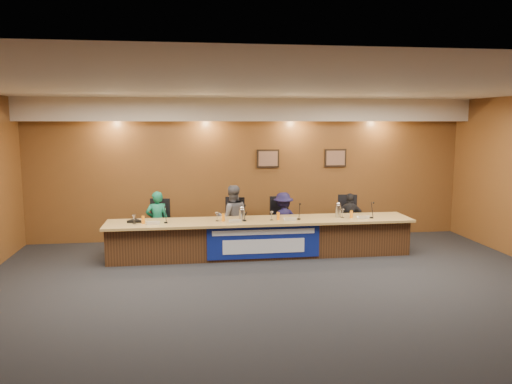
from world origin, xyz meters
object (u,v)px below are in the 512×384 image
Objects in this scene: panelist_b at (232,217)px; office_chair_d at (349,223)px; speakerphone at (135,221)px; banner at (264,242)px; panelist_d at (350,219)px; office_chair_c at (282,225)px; office_chair_b at (232,226)px; carafe_mid at (242,215)px; dais_body at (261,239)px; panelist_a at (157,222)px; carafe_right at (338,211)px; office_chair_a at (158,228)px; panelist_c at (283,220)px.

office_chair_d is at bearing 179.66° from panelist_b.
banner is at bearing -10.40° from speakerphone.
office_chair_c is (-1.49, 0.10, -0.10)m from panelist_d.
carafe_mid is at bearing -56.35° from office_chair_b.
office_chair_b is at bearing 18.37° from speakerphone.
office_chair_b is at bearing 100.37° from carafe_mid.
panelist_b reaches higher than speakerphone.
panelist_a reaches higher than dais_body.
office_chair_a is at bearing 169.27° from carafe_right.
panelist_b is at bearing 173.71° from panelist_a.
panelist_a is at bearing 21.59° from panelist_d.
dais_body is 0.64m from carafe_mid.
panelist_a is 1.56m from panelist_b.
carafe_mid is (0.14, -0.75, 0.38)m from office_chair_b.
dais_body is at bearing 157.81° from panelist_a.
dais_body is 18.75× the size of speakerphone.
office_chair_c is at bearing 37.98° from carafe_mid.
panelist_c is 2.66m from office_chair_a.
office_chair_b is 1.00× the size of office_chair_c.
panelist_b is 1.15× the size of panelist_c.
office_chair_b and office_chair_d have the same top height.
panelist_d reaches higher than dais_body.
carafe_right is at bearing 14.33° from banner.
panelist_b is at bearing 15.70° from speakerphone.
panelist_a is at bearing -12.53° from panelist_c.
panelist_c is at bearing 45.80° from dais_body.
panelist_b is at bearing 164.28° from carafe_right.
office_chair_a is 4.14m from office_chair_d.
panelist_a is at bearing 154.15° from banner.
office_chair_c is at bearing 12.03° from speakerphone.
carafe_right is 4.09m from speakerphone.
panelist_a reaches higher than office_chair_b.
speakerphone is at bearing 179.07° from dais_body.
panelist_b is (1.56, 0.00, 0.05)m from panelist_a.
dais_body is at bearing 179.81° from carafe_right.
dais_body is 0.86m from panelist_c.
office_chair_b is at bearing 161.81° from carafe_right.
speakerphone is (-0.40, -0.55, 0.14)m from panelist_a.
panelist_c is 1.11m from office_chair_b.
panelist_c is at bearing 21.59° from panelist_d.
panelist_a is at bearing 159.10° from carafe_mid.
office_chair_a is 1.00× the size of office_chair_d.
panelist_d reaches higher than carafe_mid.
carafe_right is (2.12, -0.60, 0.19)m from panelist_b.
office_chair_d is at bearing 56.46° from carafe_right.
office_chair_c is 1.27m from carafe_mid.
office_chair_b is at bearing -17.75° from panelist_c.
office_chair_a is at bearing 156.22° from carafe_mid.
office_chair_a is 1.56m from office_chair_b.
panelist_c reaches higher than office_chair_a.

